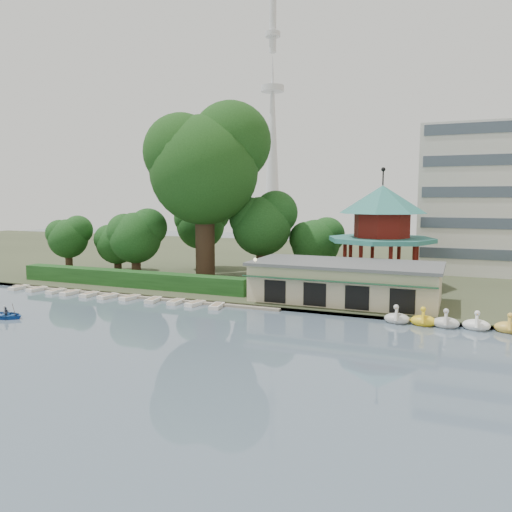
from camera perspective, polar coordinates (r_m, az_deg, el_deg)
The scene contains 13 objects.
ground_plane at distance 35.53m, azimuth -14.45°, elevation -11.10°, with size 220.00×220.00×0.00m, color slate.
shore at distance 82.25m, azimuth 7.75°, elevation -0.67°, with size 220.00×70.00×0.40m, color #424930.
embankment at distance 49.91m, azimuth -2.44°, elevation -5.52°, with size 220.00×0.60×0.30m, color gray.
dock at distance 55.85m, azimuth -13.77°, elevation -4.42°, with size 34.00×1.60×0.24m, color gray.
boathouse at distance 50.74m, azimuth 10.13°, elevation -2.87°, with size 18.60×9.39×3.90m.
pavilion at distance 59.65m, azimuth 14.17°, elevation 3.41°, with size 12.40×12.40×13.50m.
broadcast_tower at distance 179.77m, azimuth 1.88°, elevation 14.19°, with size 8.00×8.00×96.00m.
hedge at distance 60.01m, azimuth -14.26°, elevation -2.52°, with size 30.00×2.00×1.80m, color #1D4C1B.
lamp_post at distance 50.28m, azimuth -0.09°, elevation -1.73°, with size 0.36×0.36×4.28m.
big_tree at distance 62.62m, azimuth -5.71°, elevation 10.73°, with size 14.73×13.73×22.14m.
small_trees at distance 67.17m, azimuth -6.45°, elevation 2.91°, with size 39.47×16.84×11.18m.
moored_rowboats at distance 55.99m, azimuth -16.32°, elevation -4.41°, with size 27.22×2.78×0.36m.
rowboat_with_passengers at distance 50.16m, azimuth -26.73°, elevation -5.76°, with size 5.21×3.91×2.01m.
Camera 1 is at (20.50, -26.95, 10.78)m, focal length 35.00 mm.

